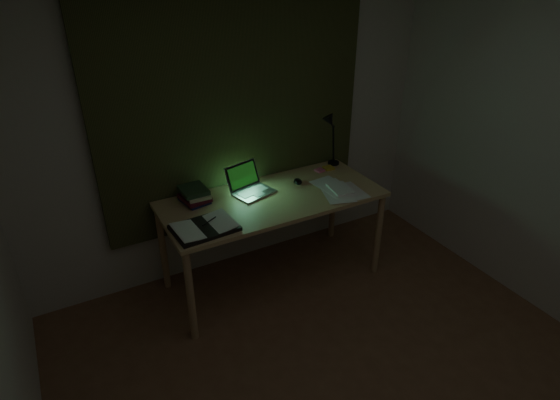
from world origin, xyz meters
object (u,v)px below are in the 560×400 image
Objects in this scene: open_textbook at (205,227)px; desk at (273,240)px; laptop at (254,181)px; loose_papers at (334,189)px; desk_lamp at (335,135)px; book_stack at (195,195)px.

desk is at bearing 13.12° from open_textbook.
laptop reaches higher than loose_papers.
loose_papers is (0.48, -0.13, 0.40)m from desk.
desk_lamp is at bearing 55.67° from loose_papers.
open_textbook reaches higher than loose_papers.
desk is 3.19× the size of desk_lamp.
open_textbook is 1.51m from desk_lamp.
laptop is 0.91m from desk_lamp.
desk is 0.74m from book_stack.
laptop is at bearing 26.92° from open_textbook.
laptop is 0.93× the size of loose_papers.
desk_lamp is at bearing 3.75° from book_stack.
laptop is 0.62m from open_textbook.
loose_papers is 0.68× the size of desk_lamp.
desk is 4.66× the size of loose_papers.
laptop reaches higher than desk.
laptop is 0.63× the size of desk_lamp.
laptop is at bearing 128.54° from desk.
desk is 0.53m from laptop.
laptop is 0.80× the size of open_textbook.
laptop is 0.46m from book_stack.
desk_lamp reaches higher than open_textbook.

